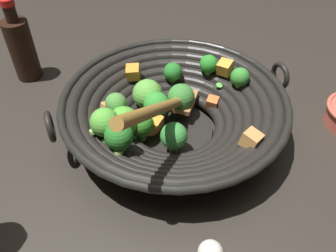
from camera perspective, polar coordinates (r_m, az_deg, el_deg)
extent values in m
plane|color=#28231E|center=(0.69, 0.97, -0.93)|extent=(4.00, 4.00, 0.00)
cylinder|color=black|center=(0.68, 0.97, -0.63)|extent=(0.15, 0.15, 0.01)
torus|color=black|center=(0.67, 0.99, 0.22)|extent=(0.20, 0.20, 0.02)
torus|color=black|center=(0.67, 1.00, 0.78)|extent=(0.23, 0.23, 0.02)
torus|color=black|center=(0.66, 1.01, 1.35)|extent=(0.27, 0.27, 0.02)
torus|color=black|center=(0.66, 1.02, 1.93)|extent=(0.30, 0.30, 0.02)
torus|color=black|center=(0.65, 1.03, 2.52)|extent=(0.33, 0.33, 0.02)
torus|color=black|center=(0.64, 1.04, 3.12)|extent=(0.36, 0.36, 0.02)
torus|color=black|center=(0.64, 1.05, 3.73)|extent=(0.39, 0.39, 0.02)
torus|color=black|center=(0.63, 1.06, 4.35)|extent=(0.41, 0.41, 0.01)
torus|color=black|center=(0.72, 17.57, 7.73)|extent=(0.05, 0.04, 0.05)
torus|color=black|center=(0.61, -18.42, -0.10)|extent=(0.05, 0.04, 0.05)
cylinder|color=olive|center=(0.75, 0.75, 7.21)|extent=(0.02, 0.01, 0.02)
sphere|color=#236F26|center=(0.73, 0.77, 8.69)|extent=(0.04, 0.04, 0.04)
cylinder|color=#579D42|center=(0.65, -4.39, -1.48)|extent=(0.03, 0.03, 0.02)
sphere|color=#327921|center=(0.63, -4.54, 0.44)|extent=(0.05, 0.05, 0.05)
cylinder|color=#5A9E39|center=(0.58, -7.63, -3.56)|extent=(0.03, 0.03, 0.02)
sphere|color=#256F23|center=(0.56, -7.90, -1.59)|extent=(0.05, 0.05, 0.05)
cylinder|color=#65A03C|center=(0.64, -6.90, -1.17)|extent=(0.03, 0.03, 0.02)
sphere|color=#50A532|center=(0.62, -7.13, 0.79)|extent=(0.05, 0.05, 0.05)
cylinder|color=#7CA443|center=(0.63, 0.92, -3.45)|extent=(0.02, 0.02, 0.02)
sphere|color=#37893A|center=(0.61, 0.95, -1.59)|extent=(0.05, 0.05, 0.05)
cylinder|color=#6D9C47|center=(0.71, -3.22, 3.12)|extent=(0.02, 0.03, 0.02)
sphere|color=#58A03E|center=(0.69, -3.33, 5.13)|extent=(0.06, 0.06, 0.06)
cylinder|color=#89AF4A|center=(0.65, -8.17, 2.00)|extent=(0.02, 0.01, 0.02)
sphere|color=#488739|center=(0.64, -8.38, 3.61)|extent=(0.04, 0.04, 0.04)
cylinder|color=#83C45C|center=(0.70, 2.05, 2.88)|extent=(0.02, 0.02, 0.01)
sphere|color=#387A31|center=(0.68, 2.11, 4.64)|extent=(0.05, 0.05, 0.05)
cylinder|color=#7CC249|center=(0.68, -1.83, 1.61)|extent=(0.03, 0.03, 0.02)
sphere|color=#318D2F|center=(0.66, -1.88, 3.45)|extent=(0.05, 0.05, 0.05)
cylinder|color=#639646|center=(0.74, 6.44, 8.48)|extent=(0.02, 0.02, 0.01)
sphere|color=#288126|center=(0.73, 6.57, 9.87)|extent=(0.04, 0.04, 0.04)
cylinder|color=#7BA843|center=(0.72, 11.24, 6.26)|extent=(0.01, 0.02, 0.02)
sphere|color=#33852D|center=(0.70, 11.49, 7.72)|extent=(0.04, 0.04, 0.04)
cylinder|color=#78A73B|center=(0.60, -9.79, -1.56)|extent=(0.03, 0.03, 0.03)
sphere|color=#50A035|center=(0.58, -10.15, 0.59)|extent=(0.05, 0.05, 0.05)
cube|color=gold|center=(0.72, 9.15, 9.27)|extent=(0.04, 0.04, 0.03)
cube|color=#C97C33|center=(0.65, -3.11, -0.34)|extent=(0.03, 0.03, 0.02)
cube|color=#D58F4C|center=(0.58, 13.24, -2.14)|extent=(0.04, 0.04, 0.03)
cube|color=#E29148|center=(0.65, -9.48, 2.72)|extent=(0.04, 0.03, 0.03)
cube|color=#C0652F|center=(0.71, 7.13, 3.75)|extent=(0.03, 0.03, 0.03)
cube|color=orange|center=(0.72, -5.64, 8.60)|extent=(0.03, 0.03, 0.03)
cube|color=orange|center=(0.65, -2.19, 0.58)|extent=(0.04, 0.03, 0.03)
cylinder|color=#99D166|center=(0.57, -7.96, -4.14)|extent=(0.02, 0.02, 0.01)
cylinder|color=#56B247|center=(0.63, -5.62, -1.58)|extent=(0.02, 0.02, 0.01)
cylinder|color=#56B247|center=(0.70, -5.16, 4.76)|extent=(0.02, 0.02, 0.01)
cylinder|color=#6BC651|center=(0.59, -9.98, -2.23)|extent=(0.02, 0.02, 0.01)
cylinder|color=#56B247|center=(0.72, 8.20, 6.46)|extent=(0.02, 0.02, 0.01)
cylinder|color=#99D166|center=(0.59, -11.95, -0.88)|extent=(0.02, 0.02, 0.01)
cylinder|color=#56B247|center=(0.69, -3.38, 2.64)|extent=(0.02, 0.02, 0.01)
cube|color=#9E6B38|center=(0.70, 2.22, 4.13)|extent=(0.08, 0.06, 0.01)
cylinder|color=olive|center=(0.52, -2.10, 2.57)|extent=(0.25, 0.05, 0.17)
cylinder|color=black|center=(0.85, -22.37, 11.21)|extent=(0.06, 0.06, 0.14)
cylinder|color=black|center=(0.82, -24.00, 16.21)|extent=(0.02, 0.02, 0.03)
cylinder|color=red|center=(0.81, -24.50, 17.70)|extent=(0.03, 0.03, 0.01)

